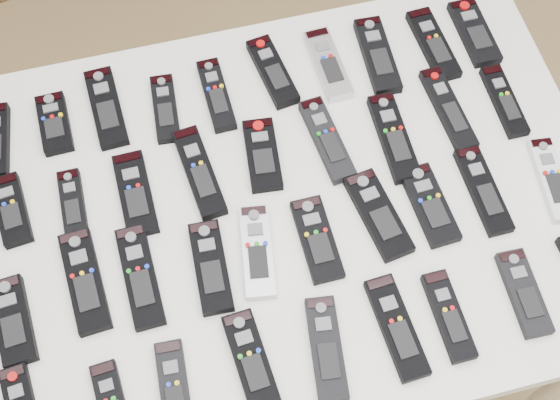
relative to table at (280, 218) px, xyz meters
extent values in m
plane|color=#9B7E4F|center=(-0.02, -0.13, -0.72)|extent=(4.00, 4.00, 0.00)
cube|color=white|center=(0.00, 0.00, 0.04)|extent=(1.25, 0.88, 0.04)
cylinder|color=beige|center=(-0.56, 0.38, -0.35)|extent=(0.04, 0.04, 0.74)
cylinder|color=beige|center=(0.56, 0.38, -0.35)|extent=(0.04, 0.04, 0.74)
cube|color=black|center=(-0.39, 0.28, 0.07)|extent=(0.06, 0.14, 0.02)
cube|color=black|center=(-0.29, 0.30, 0.07)|extent=(0.07, 0.19, 0.02)
cube|color=black|center=(-0.17, 0.26, 0.07)|extent=(0.06, 0.16, 0.02)
cube|color=black|center=(-0.07, 0.27, 0.07)|extent=(0.05, 0.17, 0.02)
cube|color=black|center=(0.06, 0.30, 0.07)|extent=(0.08, 0.18, 0.02)
cube|color=#B7B7BC|center=(0.18, 0.29, 0.07)|extent=(0.06, 0.18, 0.02)
cube|color=black|center=(0.28, 0.29, 0.07)|extent=(0.07, 0.19, 0.02)
cube|color=black|center=(0.41, 0.29, 0.07)|extent=(0.06, 0.19, 0.02)
cube|color=black|center=(0.50, 0.29, 0.07)|extent=(0.06, 0.17, 0.02)
cube|color=black|center=(-0.50, 0.11, 0.07)|extent=(0.07, 0.15, 0.02)
cube|color=black|center=(-0.38, 0.09, 0.07)|extent=(0.04, 0.15, 0.02)
cube|color=black|center=(-0.26, 0.09, 0.07)|extent=(0.06, 0.18, 0.02)
cube|color=black|center=(-0.14, 0.10, 0.07)|extent=(0.07, 0.20, 0.02)
cube|color=black|center=(-0.01, 0.11, 0.07)|extent=(0.08, 0.16, 0.02)
cube|color=black|center=(0.12, 0.11, 0.07)|extent=(0.07, 0.20, 0.02)
cube|color=black|center=(0.25, 0.08, 0.07)|extent=(0.06, 0.20, 0.02)
cube|color=black|center=(0.38, 0.12, 0.07)|extent=(0.06, 0.20, 0.02)
cube|color=black|center=(0.50, 0.11, 0.07)|extent=(0.04, 0.17, 0.02)
cube|color=black|center=(-0.51, -0.11, 0.07)|extent=(0.07, 0.17, 0.02)
cube|color=black|center=(-0.38, -0.07, 0.07)|extent=(0.07, 0.20, 0.02)
cube|color=black|center=(-0.28, -0.08, 0.07)|extent=(0.06, 0.20, 0.02)
cube|color=black|center=(-0.15, -0.10, 0.07)|extent=(0.07, 0.18, 0.02)
cube|color=#B7B7BC|center=(-0.07, -0.09, 0.07)|extent=(0.08, 0.19, 0.02)
cube|color=black|center=(0.05, -0.09, 0.07)|extent=(0.06, 0.17, 0.02)
cube|color=black|center=(0.17, -0.07, 0.07)|extent=(0.09, 0.19, 0.02)
cube|color=black|center=(0.27, -0.08, 0.07)|extent=(0.07, 0.17, 0.02)
cube|color=black|center=(0.38, -0.07, 0.07)|extent=(0.05, 0.19, 0.02)
cube|color=silver|center=(0.52, -0.08, 0.07)|extent=(0.07, 0.18, 0.02)
cube|color=black|center=(-0.26, -0.30, 0.07)|extent=(0.06, 0.17, 0.02)
cube|color=black|center=(-0.12, -0.29, 0.07)|extent=(0.07, 0.18, 0.02)
cube|color=black|center=(0.01, -0.30, 0.07)|extent=(0.08, 0.19, 0.02)
cube|color=black|center=(0.14, -0.29, 0.07)|extent=(0.06, 0.19, 0.02)
cube|color=black|center=(0.23, -0.29, 0.07)|extent=(0.05, 0.17, 0.02)
cube|color=black|center=(0.38, -0.29, 0.07)|extent=(0.06, 0.16, 0.02)
camera|label=1|loc=(-0.17, -0.65, 1.38)|focal=50.00mm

